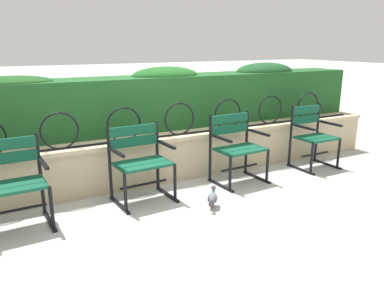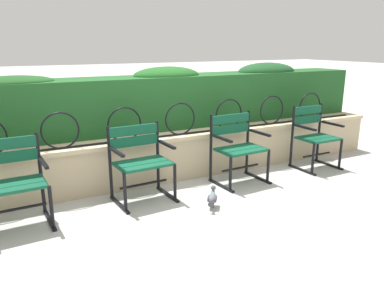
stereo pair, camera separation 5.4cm
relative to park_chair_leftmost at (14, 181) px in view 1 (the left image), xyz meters
The scene contains 9 objects.
ground_plane 1.90m from the park_chair_leftmost, 11.23° to the right, with size 60.00×60.00×0.00m, color #ADADA8.
stone_wall 1.89m from the park_chair_leftmost, 17.04° to the left, with size 6.93×0.41×0.59m.
iron_arch_fence 1.75m from the park_chair_leftmost, 16.10° to the left, with size 6.40×0.02×0.42m.
hedge_row 2.21m from the park_chair_leftmost, 29.32° to the left, with size 6.79×0.64×0.85m.
park_chair_leftmost is the anchor object (origin of this frame).
park_chair_centre_left 1.31m from the park_chair_leftmost, ahead, with size 0.66×0.56×0.85m.
park_chair_centre_right 2.61m from the park_chair_leftmost, ahead, with size 0.66×0.55×0.87m.
park_chair_rightmost 3.92m from the park_chair_leftmost, ahead, with size 0.57×0.53×0.89m.
pigeon_near_chairs 2.00m from the park_chair_leftmost, 15.78° to the right, with size 0.21×0.25×0.22m.
Camera 1 is at (-1.94, -3.47, 1.73)m, focal length 35.93 mm.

